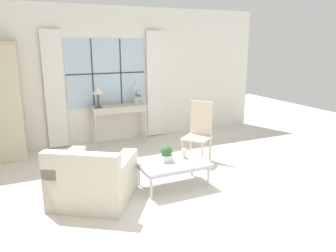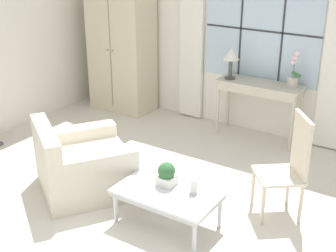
{
  "view_description": "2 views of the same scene",
  "coord_description": "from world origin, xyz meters",
  "px_view_note": "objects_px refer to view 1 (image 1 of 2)",
  "views": [
    {
      "loc": [
        -1.72,
        -3.74,
        2.09
      ],
      "look_at": [
        0.34,
        0.7,
        0.83
      ],
      "focal_mm": 35.0,
      "sensor_mm": 36.0,
      "label": 1
    },
    {
      "loc": [
        2.38,
        -2.98,
        2.71
      ],
      "look_at": [
        0.05,
        0.61,
        0.91
      ],
      "focal_mm": 50.0,
      "sensor_mm": 36.0,
      "label": 2
    }
  ],
  "objects_px": {
    "console_table": "(119,110)",
    "potted_orchid": "(136,95)",
    "coffee_table": "(173,165)",
    "potted_plant_small": "(166,154)",
    "table_lamp": "(98,92)",
    "armchair_upholstered": "(93,181)",
    "side_chair_wooden": "(199,129)",
    "pillar_candle": "(184,154)"
  },
  "relations": [
    {
      "from": "table_lamp",
      "to": "armchair_upholstered",
      "type": "height_order",
      "value": "table_lamp"
    },
    {
      "from": "console_table",
      "to": "potted_orchid",
      "type": "distance_m",
      "value": 0.5
    },
    {
      "from": "armchair_upholstered",
      "to": "side_chair_wooden",
      "type": "distance_m",
      "value": 2.23
    },
    {
      "from": "console_table",
      "to": "table_lamp",
      "type": "xyz_separation_m",
      "value": [
        -0.43,
        -0.06,
        0.41
      ]
    },
    {
      "from": "armchair_upholstered",
      "to": "potted_plant_small",
      "type": "bearing_deg",
      "value": 2.04
    },
    {
      "from": "table_lamp",
      "to": "armchair_upholstered",
      "type": "bearing_deg",
      "value": -105.55
    },
    {
      "from": "side_chair_wooden",
      "to": "pillar_candle",
      "type": "relative_size",
      "value": 6.74
    },
    {
      "from": "table_lamp",
      "to": "side_chair_wooden",
      "type": "relative_size",
      "value": 0.4
    },
    {
      "from": "table_lamp",
      "to": "armchair_upholstered",
      "type": "distance_m",
      "value": 2.55
    },
    {
      "from": "armchair_upholstered",
      "to": "coffee_table",
      "type": "relative_size",
      "value": 1.33
    },
    {
      "from": "console_table",
      "to": "coffee_table",
      "type": "distance_m",
      "value": 2.46
    },
    {
      "from": "potted_orchid",
      "to": "side_chair_wooden",
      "type": "distance_m",
      "value": 1.81
    },
    {
      "from": "coffee_table",
      "to": "potted_plant_small",
      "type": "height_order",
      "value": "potted_plant_small"
    },
    {
      "from": "armchair_upholstered",
      "to": "pillar_candle",
      "type": "xyz_separation_m",
      "value": [
        1.39,
        0.06,
        0.16
      ]
    },
    {
      "from": "table_lamp",
      "to": "side_chair_wooden",
      "type": "distance_m",
      "value": 2.17
    },
    {
      "from": "potted_orchid",
      "to": "armchair_upholstered",
      "type": "height_order",
      "value": "potted_orchid"
    },
    {
      "from": "potted_orchid",
      "to": "potted_plant_small",
      "type": "xyz_separation_m",
      "value": [
        -0.39,
        -2.4,
        -0.49
      ]
    },
    {
      "from": "side_chair_wooden",
      "to": "console_table",
      "type": "bearing_deg",
      "value": 122.08
    },
    {
      "from": "potted_orchid",
      "to": "potted_plant_small",
      "type": "relative_size",
      "value": 2.0
    },
    {
      "from": "console_table",
      "to": "potted_plant_small",
      "type": "height_order",
      "value": "console_table"
    },
    {
      "from": "potted_orchid",
      "to": "potted_plant_small",
      "type": "height_order",
      "value": "potted_orchid"
    },
    {
      "from": "console_table",
      "to": "table_lamp",
      "type": "distance_m",
      "value": 0.6
    },
    {
      "from": "potted_orchid",
      "to": "armchair_upholstered",
      "type": "bearing_deg",
      "value": -121.42
    },
    {
      "from": "potted_plant_small",
      "to": "armchair_upholstered",
      "type": "bearing_deg",
      "value": -177.96
    },
    {
      "from": "potted_orchid",
      "to": "side_chair_wooden",
      "type": "relative_size",
      "value": 0.46
    },
    {
      "from": "console_table",
      "to": "coffee_table",
      "type": "height_order",
      "value": "console_table"
    },
    {
      "from": "console_table",
      "to": "potted_orchid",
      "type": "relative_size",
      "value": 2.34
    },
    {
      "from": "side_chair_wooden",
      "to": "potted_plant_small",
      "type": "bearing_deg",
      "value": -142.99
    },
    {
      "from": "potted_plant_small",
      "to": "coffee_table",
      "type": "bearing_deg",
      "value": -52.84
    },
    {
      "from": "coffee_table",
      "to": "potted_plant_small",
      "type": "bearing_deg",
      "value": 127.16
    },
    {
      "from": "coffee_table",
      "to": "pillar_candle",
      "type": "relative_size",
      "value": 6.3
    },
    {
      "from": "potted_plant_small",
      "to": "table_lamp",
      "type": "bearing_deg",
      "value": 101.12
    },
    {
      "from": "table_lamp",
      "to": "potted_plant_small",
      "type": "height_order",
      "value": "table_lamp"
    },
    {
      "from": "potted_orchid",
      "to": "coffee_table",
      "type": "relative_size",
      "value": 0.49
    },
    {
      "from": "console_table",
      "to": "potted_orchid",
      "type": "xyz_separation_m",
      "value": [
        0.42,
        0.06,
        0.28
      ]
    },
    {
      "from": "console_table",
      "to": "armchair_upholstered",
      "type": "relative_size",
      "value": 0.86
    },
    {
      "from": "potted_orchid",
      "to": "table_lamp",
      "type": "bearing_deg",
      "value": -172.08
    },
    {
      "from": "coffee_table",
      "to": "potted_orchid",
      "type": "bearing_deg",
      "value": 82.58
    },
    {
      "from": "armchair_upholstered",
      "to": "console_table",
      "type": "bearing_deg",
      "value": 65.73
    },
    {
      "from": "armchair_upholstered",
      "to": "potted_plant_small",
      "type": "distance_m",
      "value": 1.12
    },
    {
      "from": "side_chair_wooden",
      "to": "table_lamp",
      "type": "bearing_deg",
      "value": 132.78
    },
    {
      "from": "coffee_table",
      "to": "potted_plant_small",
      "type": "xyz_separation_m",
      "value": [
        -0.07,
        0.09,
        0.16
      ]
    }
  ]
}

